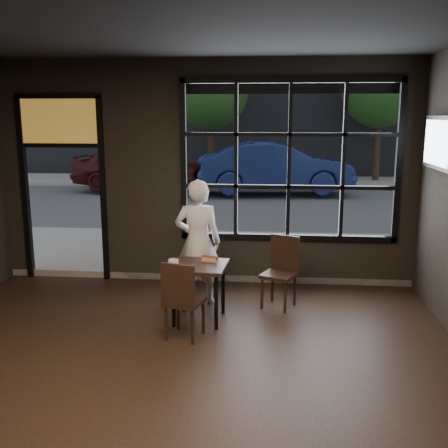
# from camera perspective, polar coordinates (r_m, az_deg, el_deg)

# --- Properties ---
(floor) EXTENTS (6.00, 7.00, 0.02)m
(floor) POSITION_cam_1_polar(r_m,az_deg,el_deg) (4.73, -7.75, -19.49)
(floor) COLOR black
(floor) RESTS_ON ground
(ceiling) EXTENTS (6.00, 7.00, 0.02)m
(ceiling) POSITION_cam_1_polar(r_m,az_deg,el_deg) (4.12, -9.09, 22.48)
(ceiling) COLOR black
(ceiling) RESTS_ON ground
(window_frame) EXTENTS (3.06, 0.12, 2.28)m
(window_frame) POSITION_cam_1_polar(r_m,az_deg,el_deg) (7.46, 7.11, 6.83)
(window_frame) COLOR black
(window_frame) RESTS_ON ground
(stained_transom) EXTENTS (1.20, 0.06, 0.70)m
(stained_transom) POSITION_cam_1_polar(r_m,az_deg,el_deg) (8.04, -17.46, 10.67)
(stained_transom) COLOR orange
(stained_transom) RESTS_ON ground
(street_asphalt) EXTENTS (60.00, 41.00, 0.04)m
(street_asphalt) POSITION_cam_1_polar(r_m,az_deg,el_deg) (28.05, 3.31, 6.80)
(street_asphalt) COLOR #545456
(street_asphalt) RESTS_ON ground
(building_across) EXTENTS (28.00, 12.00, 15.00)m
(building_across) POSITION_cam_1_polar(r_m,az_deg,el_deg) (27.41, 3.44, 22.47)
(building_across) COLOR #5B5956
(building_across) RESTS_ON ground
(cafe_table) EXTENTS (0.69, 0.69, 0.70)m
(cafe_table) POSITION_cam_1_polar(r_m,az_deg,el_deg) (6.34, -2.73, -7.41)
(cafe_table) COLOR black
(cafe_table) RESTS_ON floor
(chair_near) EXTENTS (0.47, 0.47, 0.89)m
(chair_near) POSITION_cam_1_polar(r_m,az_deg,el_deg) (5.85, -4.31, -8.12)
(chair_near) COLOR black
(chair_near) RESTS_ON floor
(chair_window) EXTENTS (0.52, 0.52, 0.91)m
(chair_window) POSITION_cam_1_polar(r_m,az_deg,el_deg) (6.76, 5.99, -5.30)
(chair_window) COLOR black
(chair_window) RESTS_ON floor
(man) EXTENTS (0.62, 0.42, 1.64)m
(man) POSITION_cam_1_polar(r_m,az_deg,el_deg) (6.80, -2.86, -1.98)
(man) COLOR silver
(man) RESTS_ON floor
(hotdog) EXTENTS (0.21, 0.13, 0.06)m
(hotdog) POSITION_cam_1_polar(r_m,az_deg,el_deg) (6.34, -1.56, -3.84)
(hotdog) COLOR tan
(hotdog) RESTS_ON cafe_table
(cup) EXTENTS (0.14, 0.14, 0.10)m
(cup) POSITION_cam_1_polar(r_m,az_deg,el_deg) (6.13, -5.54, -4.27)
(cup) COLOR silver
(cup) RESTS_ON cafe_table
(tv) EXTENTS (0.12, 1.07, 0.62)m
(tv) POSITION_cam_1_polar(r_m,az_deg,el_deg) (6.72, 22.52, 8.17)
(tv) COLOR black
(tv) RESTS_ON wall_right
(navy_car) EXTENTS (4.81, 2.08, 1.54)m
(navy_car) POSITION_cam_1_polar(r_m,az_deg,el_deg) (16.10, 5.58, 6.19)
(navy_car) COLOR #15214E
(navy_car) RESTS_ON street_asphalt
(maroon_car) EXTENTS (4.46, 2.22, 1.46)m
(maroon_car) POSITION_cam_1_polar(r_m,az_deg,el_deg) (16.84, -9.01, 6.22)
(maroon_car) COLOR #401113
(maroon_car) RESTS_ON street_asphalt
(tree_left) EXTENTS (2.66, 2.66, 4.55)m
(tree_left) POSITION_cam_1_polar(r_m,az_deg,el_deg) (18.94, -1.50, 14.15)
(tree_left) COLOR #332114
(tree_left) RESTS_ON street_asphalt
(tree_right) EXTENTS (2.75, 2.75, 4.70)m
(tree_right) POSITION_cam_1_polar(r_m,az_deg,el_deg) (19.76, 16.68, 13.89)
(tree_right) COLOR #332114
(tree_right) RESTS_ON street_asphalt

